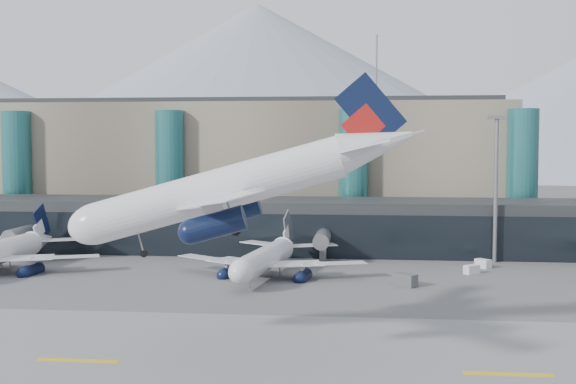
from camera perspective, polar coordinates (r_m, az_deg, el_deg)
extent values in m
plane|color=#515154|center=(83.01, 0.98, -10.61)|extent=(900.00, 900.00, 0.00)
cube|color=slate|center=(68.64, -0.11, -13.69)|extent=(400.00, 40.00, 0.04)
cube|color=gold|center=(73.38, -16.25, -12.66)|extent=(8.00, 1.00, 0.02)
cube|color=gold|center=(69.55, 17.00, -13.60)|extent=(8.00, 1.00, 0.02)
cube|color=black|center=(139.17, 3.03, -2.67)|extent=(170.00, 18.00, 10.00)
cube|color=black|center=(130.46, 2.83, -3.55)|extent=(170.00, 0.40, 8.00)
cylinder|color=slate|center=(142.31, -19.96, -3.08)|extent=(2.80, 14.00, 2.80)
cube|color=slate|center=(142.69, -19.93, -4.27)|extent=(1.20, 1.20, 2.40)
cylinder|color=slate|center=(128.36, 2.78, -3.58)|extent=(2.80, 14.00, 2.80)
cube|color=slate|center=(128.78, 2.78, -4.90)|extent=(1.20, 1.20, 2.40)
cube|color=gray|center=(173.16, -4.72, 1.91)|extent=(130.00, 30.00, 30.00)
cube|color=black|center=(173.35, -4.75, 7.03)|extent=(123.50, 28.00, 1.00)
cylinder|color=#25686A|center=(172.33, -20.61, 1.34)|extent=(6.40, 6.40, 28.00)
cylinder|color=#25686A|center=(159.83, -9.31, 1.36)|extent=(6.40, 6.40, 28.00)
cylinder|color=#25686A|center=(154.27, 5.19, 1.30)|extent=(6.40, 6.40, 28.00)
cylinder|color=#25686A|center=(157.78, 18.01, 1.19)|extent=(6.40, 6.40, 28.00)
cylinder|color=slate|center=(171.03, 7.00, 9.58)|extent=(0.40, 0.40, 16.00)
cone|color=gray|center=(466.21, -2.41, 8.01)|extent=(400.00, 400.00, 110.00)
cylinder|color=slate|center=(130.45, 16.09, 0.06)|extent=(0.70, 0.70, 25.00)
cube|color=slate|center=(130.28, 16.20, 5.69)|extent=(3.00, 1.20, 0.60)
cylinder|color=silver|center=(69.71, -4.20, 1.61)|extent=(24.87, 5.17, 4.10)
ellipsoid|color=silver|center=(72.38, -13.95, 1.58)|extent=(5.91, 4.34, 4.10)
cone|color=silver|center=(69.42, 8.92, 1.73)|extent=(7.23, 4.40, 4.10)
cube|color=silver|center=(60.77, -3.64, 0.65)|extent=(13.48, 18.43, 0.20)
cylinder|color=black|center=(63.19, -4.67, -1.13)|extent=(5.04, 2.47, 2.25)
cube|color=silver|center=(64.49, 9.34, 1.75)|extent=(7.70, 9.70, 0.16)
cube|color=silver|center=(78.30, -2.07, 1.36)|extent=(12.30, 18.61, 0.20)
cylinder|color=black|center=(76.46, -3.27, -0.27)|extent=(5.04, 2.47, 2.25)
cube|color=silver|center=(74.33, 8.55, 2.03)|extent=(7.14, 9.81, 0.16)
cube|color=black|center=(69.41, 9.24, 4.43)|extent=(6.12, 0.51, 7.21)
cube|color=maroon|center=(69.31, 8.35, 3.43)|extent=(4.10, 0.46, 3.94)
cylinder|color=slate|center=(71.51, -11.08, -0.54)|extent=(0.17, 0.17, 3.28)
cylinder|color=black|center=(71.63, -11.06, -1.68)|extent=(0.74, 0.29, 0.73)
cylinder|color=black|center=(67.42, -3.57, -1.95)|extent=(0.95, 0.40, 0.93)
cylinder|color=black|center=(72.28, -3.10, -1.57)|extent=(0.95, 0.40, 0.93)
cylinder|color=silver|center=(126.69, -21.81, -3.85)|extent=(5.61, 24.04, 3.95)
cone|color=silver|center=(139.81, -18.51, -3.00)|extent=(4.42, 7.07, 3.95)
cube|color=silver|center=(124.02, -18.04, -4.23)|extent=(17.96, 11.49, 0.20)
cylinder|color=black|center=(124.10, -19.15, -5.19)|extent=(2.50, 4.90, 2.17)
cube|color=silver|center=(137.59, -16.77, -2.99)|extent=(9.47, 6.70, 0.16)
cube|color=silver|center=(142.11, -20.21, -2.85)|extent=(9.31, 7.58, 0.16)
cube|color=black|center=(139.78, -18.47, -1.70)|extent=(0.65, 5.90, 6.95)
cube|color=silver|center=(139.00, -18.66, -2.22)|extent=(0.55, 3.95, 3.80)
cylinder|color=black|center=(126.90, -20.61, -5.61)|extent=(0.41, 0.92, 0.90)
cylinder|color=silver|center=(113.29, -1.62, -4.60)|extent=(6.91, 22.58, 3.69)
ellipsoid|color=silver|center=(102.75, -3.33, -5.48)|extent=(4.41, 5.65, 3.69)
cone|color=silver|center=(126.97, 0.16, -3.61)|extent=(4.58, 6.84, 3.69)
cube|color=silver|center=(113.02, 2.50, -4.94)|extent=(16.79, 9.73, 0.18)
cylinder|color=black|center=(112.50, 1.41, -5.95)|extent=(2.66, 4.70, 2.03)
cube|color=silver|center=(125.94, 2.13, -3.59)|extent=(8.86, 5.77, 0.15)
cube|color=silver|center=(117.27, -5.16, -4.63)|extent=(16.26, 13.28, 0.18)
cylinder|color=black|center=(115.76, -4.47, -5.68)|extent=(2.66, 4.70, 2.03)
cube|color=silver|center=(128.09, -1.78, -3.46)|extent=(8.55, 7.47, 0.15)
cube|color=slate|center=(126.93, 0.19, -2.27)|extent=(1.03, 5.49, 6.50)
cube|color=silver|center=(126.13, 0.09, -2.81)|extent=(0.80, 3.69, 3.55)
cylinder|color=slate|center=(106.30, -2.78, -6.47)|extent=(0.15, 0.15, 2.95)
cylinder|color=black|center=(106.54, -2.77, -7.16)|extent=(0.33, 0.68, 0.66)
cylinder|color=black|center=(114.22, -0.41, -6.41)|extent=(0.45, 0.88, 0.84)
cylinder|color=black|center=(115.40, -2.55, -6.31)|extent=(0.45, 0.88, 0.84)
cube|color=yellow|center=(124.25, -0.82, -5.45)|extent=(1.86, 2.65, 1.41)
cube|color=#494A4E|center=(107.09, 9.26, -6.88)|extent=(3.66, 3.45, 1.84)
cube|color=silver|center=(119.31, 14.31, -5.95)|extent=(2.76, 2.55, 1.41)
cube|color=silver|center=(125.36, 15.16, -5.48)|extent=(2.77, 2.88, 1.47)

